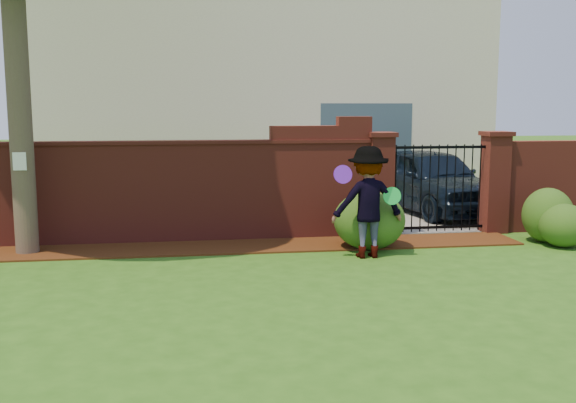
{
  "coord_description": "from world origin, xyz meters",
  "views": [
    {
      "loc": [
        -1.01,
        -7.47,
        2.37
      ],
      "look_at": [
        0.33,
        1.4,
        1.05
      ],
      "focal_mm": 41.22,
      "sensor_mm": 36.0,
      "label": 1
    }
  ],
  "objects": [
    {
      "name": "ground",
      "position": [
        0.0,
        0.0,
        -0.01
      ],
      "size": [
        80.0,
        80.0,
        0.01
      ],
      "primitive_type": "cube",
      "color": "#2A5816",
      "rests_on": "ground"
    },
    {
      "name": "mulch_bed",
      "position": [
        -0.95,
        3.34,
        0.01
      ],
      "size": [
        11.1,
        1.08,
        0.03
      ],
      "primitive_type": "cube",
      "color": "#391B0A",
      "rests_on": "ground"
    },
    {
      "name": "brick_wall",
      "position": [
        -2.01,
        4.0,
        0.93
      ],
      "size": [
        8.7,
        0.31,
        2.16
      ],
      "color": "maroon",
      "rests_on": "ground"
    },
    {
      "name": "pillar_left",
      "position": [
        2.4,
        4.0,
        0.96
      ],
      "size": [
        0.5,
        0.5,
        1.88
      ],
      "color": "maroon",
      "rests_on": "ground"
    },
    {
      "name": "pillar_right",
      "position": [
        4.6,
        4.0,
        0.96
      ],
      "size": [
        0.5,
        0.5,
        1.88
      ],
      "color": "maroon",
      "rests_on": "ground"
    },
    {
      "name": "iron_gate",
      "position": [
        3.5,
        4.0,
        0.85
      ],
      "size": [
        1.78,
        0.03,
        1.6
      ],
      "color": "black",
      "rests_on": "ground"
    },
    {
      "name": "driveway",
      "position": [
        3.5,
        8.0,
        0.01
      ],
      "size": [
        3.2,
        8.0,
        0.01
      ],
      "primitive_type": "cube",
      "color": "gray",
      "rests_on": "ground"
    },
    {
      "name": "house",
      "position": [
        1.0,
        12.0,
        3.16
      ],
      "size": [
        12.4,
        6.4,
        6.3
      ],
      "color": "beige",
      "rests_on": "ground"
    },
    {
      "name": "car",
      "position": [
        4.33,
        6.21,
        0.71
      ],
      "size": [
        2.39,
        4.42,
        1.43
      ],
      "primitive_type": "imported",
      "rotation": [
        0.0,
        0.0,
        0.17
      ],
      "color": "black",
      "rests_on": "ground"
    },
    {
      "name": "paper_notice",
      "position": [
        -3.6,
        3.21,
        1.5
      ],
      "size": [
        0.2,
        0.01,
        0.28
      ],
      "primitive_type": "cube",
      "color": "white",
      "rests_on": "tree"
    },
    {
      "name": "shrub_left",
      "position": [
        1.91,
        2.91,
        0.48
      ],
      "size": [
        1.18,
        1.18,
        0.96
      ],
      "primitive_type": "ellipsoid",
      "color": "#1F4B16",
      "rests_on": "ground"
    },
    {
      "name": "shrub_middle",
      "position": [
        5.11,
        2.99,
        0.48
      ],
      "size": [
        0.86,
        0.86,
        0.95
      ],
      "primitive_type": "ellipsoid",
      "color": "#1F4B16",
      "rests_on": "ground"
    },
    {
      "name": "shrub_right",
      "position": [
        5.17,
        2.58,
        0.37
      ],
      "size": [
        0.82,
        0.82,
        0.73
      ],
      "primitive_type": "ellipsoid",
      "color": "#1F4B16",
      "rests_on": "ground"
    },
    {
      "name": "man",
      "position": [
        1.72,
        2.33,
        0.87
      ],
      "size": [
        1.14,
        0.67,
        1.74
      ],
      "primitive_type": "imported",
      "rotation": [
        0.0,
        0.0,
        3.16
      ],
      "color": "gray",
      "rests_on": "ground"
    },
    {
      "name": "frisbee_purple",
      "position": [
        1.3,
        2.26,
        1.32
      ],
      "size": [
        0.29,
        0.09,
        0.28
      ],
      "primitive_type": "cylinder",
      "rotation": [
        1.36,
        0.0,
        0.02
      ],
      "color": "#7121D1",
      "rests_on": "man"
    },
    {
      "name": "frisbee_green",
      "position": [
        2.06,
        2.22,
        0.98
      ],
      "size": [
        0.28,
        0.1,
        0.28
      ],
      "primitive_type": "cylinder",
      "rotation": [
        1.43,
        0.0,
        -0.12
      ],
      "color": "green",
      "rests_on": "man"
    }
  ]
}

